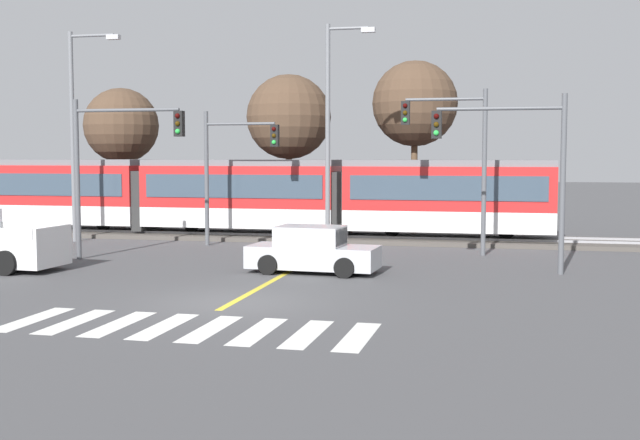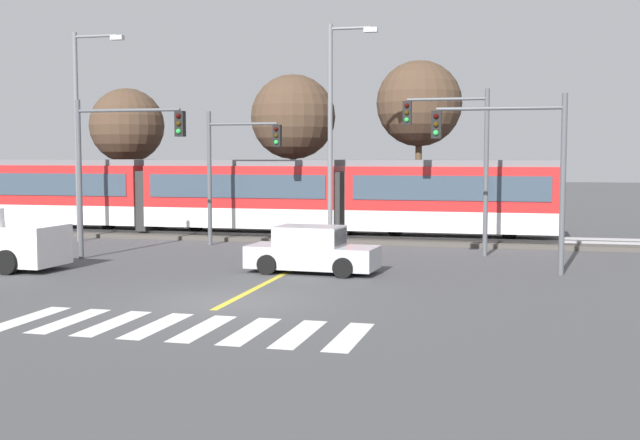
# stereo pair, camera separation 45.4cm
# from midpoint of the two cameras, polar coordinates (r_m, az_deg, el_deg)

# --- Properties ---
(ground_plane) EXTENTS (200.00, 200.00, 0.00)m
(ground_plane) POSITION_cam_midpoint_polar(r_m,az_deg,el_deg) (20.99, -6.86, -5.86)
(ground_plane) COLOR #474749
(track_bed) EXTENTS (120.00, 4.00, 0.18)m
(track_bed) POSITION_cam_midpoint_polar(r_m,az_deg,el_deg) (36.17, 1.58, -1.28)
(track_bed) COLOR #4C4742
(track_bed) RESTS_ON ground
(rail_near) EXTENTS (120.00, 0.08, 0.10)m
(rail_near) POSITION_cam_midpoint_polar(r_m,az_deg,el_deg) (35.45, 1.36, -1.17)
(rail_near) COLOR #939399
(rail_near) RESTS_ON track_bed
(rail_far) EXTENTS (120.00, 0.08, 0.10)m
(rail_far) POSITION_cam_midpoint_polar(r_m,az_deg,el_deg) (36.86, 1.80, -0.95)
(rail_far) COLOR #939399
(rail_far) RESTS_ON track_bed
(light_rail_tram) EXTENTS (28.00, 2.64, 3.43)m
(light_rail_tram) POSITION_cam_midpoint_polar(r_m,az_deg,el_deg) (37.30, -5.95, 1.89)
(light_rail_tram) COLOR silver
(light_rail_tram) RESTS_ON track_bed
(crosswalk_stripe_0) EXTENTS (0.60, 2.81, 0.01)m
(crosswalk_stripe_0) POSITION_cam_midpoint_polar(r_m,az_deg,el_deg) (20.00, -20.38, -6.63)
(crosswalk_stripe_0) COLOR silver
(crosswalk_stripe_0) RESTS_ON ground
(crosswalk_stripe_1) EXTENTS (0.60, 2.81, 0.01)m
(crosswalk_stripe_1) POSITION_cam_midpoint_polar(r_m,az_deg,el_deg) (19.41, -17.66, -6.89)
(crosswalk_stripe_1) COLOR silver
(crosswalk_stripe_1) RESTS_ON ground
(crosswalk_stripe_2) EXTENTS (0.60, 2.81, 0.01)m
(crosswalk_stripe_2) POSITION_cam_midpoint_polar(r_m,az_deg,el_deg) (18.88, -14.78, -7.15)
(crosswalk_stripe_2) COLOR silver
(crosswalk_stripe_2) RESTS_ON ground
(crosswalk_stripe_3) EXTENTS (0.60, 2.81, 0.01)m
(crosswalk_stripe_3) POSITION_cam_midpoint_polar(r_m,az_deg,el_deg) (18.39, -11.73, -7.41)
(crosswalk_stripe_3) COLOR silver
(crosswalk_stripe_3) RESTS_ON ground
(crosswalk_stripe_4) EXTENTS (0.60, 2.81, 0.01)m
(crosswalk_stripe_4) POSITION_cam_midpoint_polar(r_m,az_deg,el_deg) (17.95, -8.53, -7.66)
(crosswalk_stripe_4) COLOR silver
(crosswalk_stripe_4) RESTS_ON ground
(crosswalk_stripe_5) EXTENTS (0.60, 2.81, 0.01)m
(crosswalk_stripe_5) POSITION_cam_midpoint_polar(r_m,az_deg,el_deg) (17.58, -5.17, -7.89)
(crosswalk_stripe_5) COLOR silver
(crosswalk_stripe_5) RESTS_ON ground
(crosswalk_stripe_6) EXTENTS (0.60, 2.81, 0.01)m
(crosswalk_stripe_6) POSITION_cam_midpoint_polar(r_m,az_deg,el_deg) (17.26, -1.67, -8.10)
(crosswalk_stripe_6) COLOR silver
(crosswalk_stripe_6) RESTS_ON ground
(crosswalk_stripe_7) EXTENTS (0.60, 2.81, 0.01)m
(crosswalk_stripe_7) POSITION_cam_midpoint_polar(r_m,az_deg,el_deg) (17.02, 1.94, -8.29)
(crosswalk_stripe_7) COLOR silver
(crosswalk_stripe_7) RESTS_ON ground
(lane_centre_line) EXTENTS (0.20, 14.95, 0.01)m
(lane_centre_line) POSITION_cam_midpoint_polar(r_m,az_deg,el_deg) (27.01, -2.31, -3.48)
(lane_centre_line) COLOR gold
(lane_centre_line) RESTS_ON ground
(sedan_crossing) EXTENTS (4.30, 2.11, 1.52)m
(sedan_crossing) POSITION_cam_midpoint_polar(r_m,az_deg,el_deg) (26.04, -1.01, -2.23)
(sedan_crossing) COLOR #B7BABF
(sedan_crossing) RESTS_ON ground
(traffic_light_far_left) EXTENTS (3.25, 0.38, 5.65)m
(traffic_light_far_left) POSITION_cam_midpoint_polar(r_m,az_deg,el_deg) (33.80, -6.71, 4.36)
(traffic_light_far_left) COLOR #515459
(traffic_light_far_left) RESTS_ON ground
(traffic_light_mid_left) EXTENTS (4.25, 0.38, 5.83)m
(traffic_light_mid_left) POSITION_cam_midpoint_polar(r_m,az_deg,el_deg) (29.90, -14.88, 4.65)
(traffic_light_mid_left) COLOR #515459
(traffic_light_mid_left) RESTS_ON ground
(traffic_light_mid_right) EXTENTS (4.25, 0.38, 5.76)m
(traffic_light_mid_right) POSITION_cam_midpoint_polar(r_m,az_deg,el_deg) (26.46, 13.24, 4.57)
(traffic_light_mid_right) COLOR #515459
(traffic_light_mid_right) RESTS_ON ground
(traffic_light_far_right) EXTENTS (3.25, 0.38, 6.30)m
(traffic_light_far_right) POSITION_cam_midpoint_polar(r_m,az_deg,el_deg) (30.94, 9.28, 5.19)
(traffic_light_far_right) COLOR #515459
(traffic_light_far_right) RESTS_ON ground
(street_lamp_west) EXTENTS (2.42, 0.28, 9.16)m
(street_lamp_west) POSITION_cam_midpoint_polar(r_m,az_deg,el_deg) (36.91, -17.24, 6.57)
(street_lamp_west) COLOR slate
(street_lamp_west) RESTS_ON ground
(street_lamp_centre) EXTENTS (2.07, 0.28, 9.20)m
(street_lamp_centre) POSITION_cam_midpoint_polar(r_m,az_deg,el_deg) (33.51, 0.46, 6.96)
(street_lamp_centre) COLOR slate
(street_lamp_centre) RESTS_ON ground
(bare_tree_far_west) EXTENTS (3.97, 3.97, 7.38)m
(bare_tree_far_west) POSITION_cam_midpoint_polar(r_m,az_deg,el_deg) (44.35, -14.23, 6.51)
(bare_tree_far_west) COLOR brown
(bare_tree_far_west) RESTS_ON ground
(bare_tree_west) EXTENTS (4.22, 4.22, 7.84)m
(bare_tree_west) POSITION_cam_midpoint_polar(r_m,az_deg,el_deg) (40.36, -2.56, 7.31)
(bare_tree_west) COLOR brown
(bare_tree_west) RESTS_ON ground
(bare_tree_east) EXTENTS (4.18, 4.18, 8.42)m
(bare_tree_east) POSITION_cam_midpoint_polar(r_m,az_deg,el_deg) (39.76, 6.43, 8.19)
(bare_tree_east) COLOR brown
(bare_tree_east) RESTS_ON ground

